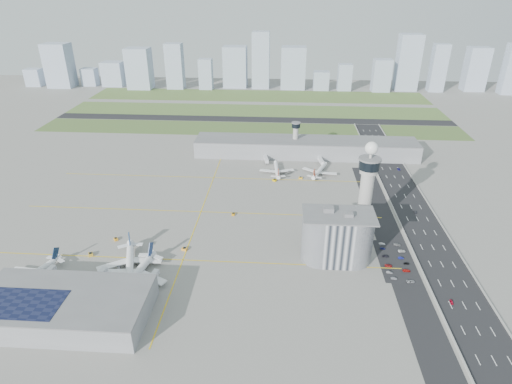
# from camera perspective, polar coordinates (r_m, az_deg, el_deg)

# --- Properties ---
(ground) EXTENTS (1000.00, 1000.00, 0.00)m
(ground) POSITION_cam_1_polar(r_m,az_deg,el_deg) (284.09, -0.48, -5.86)
(ground) COLOR gray
(grass_strip_0) EXTENTS (480.00, 50.00, 0.08)m
(grass_strip_0) POSITION_cam_1_polar(r_m,az_deg,el_deg) (490.06, -0.85, 8.42)
(grass_strip_0) COLOR #4C622E
(grass_strip_0) RESTS_ON ground
(grass_strip_1) EXTENTS (480.00, 60.00, 0.08)m
(grass_strip_1) POSITION_cam_1_polar(r_m,az_deg,el_deg) (561.63, -0.22, 10.78)
(grass_strip_1) COLOR #506F35
(grass_strip_1) RESTS_ON ground
(grass_strip_2) EXTENTS (480.00, 70.00, 0.08)m
(grass_strip_2) POSITION_cam_1_polar(r_m,az_deg,el_deg) (638.84, 0.30, 12.72)
(grass_strip_2) COLOR #566E34
(grass_strip_2) RESTS_ON ground
(runway) EXTENTS (480.00, 22.00, 0.10)m
(runway) POSITION_cam_1_polar(r_m,az_deg,el_deg) (525.24, -0.52, 9.67)
(runway) COLOR black
(runway) RESTS_ON ground
(highway) EXTENTS (28.00, 500.00, 0.10)m
(highway) POSITION_cam_1_polar(r_m,az_deg,el_deg) (299.44, 22.18, -6.21)
(highway) COLOR black
(highway) RESTS_ON ground
(barrier_left) EXTENTS (0.60, 500.00, 1.20)m
(barrier_left) POSITION_cam_1_polar(r_m,az_deg,el_deg) (294.94, 19.61, -6.13)
(barrier_left) COLOR #9E9E99
(barrier_left) RESTS_ON ground
(barrier_right) EXTENTS (0.60, 500.00, 1.20)m
(barrier_right) POSITION_cam_1_polar(r_m,az_deg,el_deg) (303.97, 24.71, -6.10)
(barrier_right) COLOR #9E9E99
(barrier_right) RESTS_ON ground
(landside_road) EXTENTS (18.00, 260.00, 0.08)m
(landside_road) POSITION_cam_1_polar(r_m,az_deg,el_deg) (284.22, 17.93, -7.30)
(landside_road) COLOR black
(landside_road) RESTS_ON ground
(parking_lot) EXTENTS (20.00, 44.00, 0.10)m
(parking_lot) POSITION_cam_1_polar(r_m,az_deg,el_deg) (274.11, 18.05, -8.68)
(parking_lot) COLOR black
(parking_lot) RESTS_ON ground
(taxiway_line_h_0) EXTENTS (260.00, 0.60, 0.01)m
(taxiway_line_h_0) POSITION_cam_1_polar(r_m,az_deg,el_deg) (265.18, -9.73, -8.92)
(taxiway_line_h_0) COLOR yellow
(taxiway_line_h_0) RESTS_ON ground
(taxiway_line_h_1) EXTENTS (260.00, 0.60, 0.01)m
(taxiway_line_h_1) POSITION_cam_1_polar(r_m,az_deg,el_deg) (314.71, -7.36, -2.63)
(taxiway_line_h_1) COLOR yellow
(taxiway_line_h_1) RESTS_ON ground
(taxiway_line_h_2) EXTENTS (260.00, 0.60, 0.01)m
(taxiway_line_h_2) POSITION_cam_1_polar(r_m,az_deg,el_deg) (367.37, -5.66, 1.91)
(taxiway_line_h_2) COLOR yellow
(taxiway_line_h_2) RESTS_ON ground
(taxiway_line_v) EXTENTS (0.60, 260.00, 0.01)m
(taxiway_line_v) POSITION_cam_1_polar(r_m,az_deg,el_deg) (314.71, -7.36, -2.63)
(taxiway_line_v) COLOR yellow
(taxiway_line_v) RESTS_ON ground
(control_tower) EXTENTS (14.00, 14.00, 64.50)m
(control_tower) POSITION_cam_1_polar(r_m,az_deg,el_deg) (278.75, 14.55, 0.78)
(control_tower) COLOR #ADAAA5
(control_tower) RESTS_ON ground
(secondary_tower) EXTENTS (8.60, 8.60, 31.90)m
(secondary_tower) POSITION_cam_1_polar(r_m,az_deg,el_deg) (411.63, 5.29, 7.49)
(secondary_tower) COLOR #ADAAA5
(secondary_tower) RESTS_ON ground
(admin_building) EXTENTS (42.00, 24.00, 33.50)m
(admin_building) POSITION_cam_1_polar(r_m,az_deg,el_deg) (258.89, 10.75, -5.91)
(admin_building) COLOR #B2B2B7
(admin_building) RESTS_ON ground
(terminal_pier) EXTENTS (210.00, 32.00, 15.80)m
(terminal_pier) POSITION_cam_1_polar(r_m,az_deg,el_deg) (413.80, 6.63, 5.92)
(terminal_pier) COLOR gray
(terminal_pier) RESTS_ON ground
(near_terminal) EXTENTS (84.00, 42.00, 13.00)m
(near_terminal) POSITION_cam_1_polar(r_m,az_deg,el_deg) (239.31, -24.33, -13.80)
(near_terminal) COLOR gray
(near_terminal) RESTS_ON ground
(airplane_near_a) EXTENTS (43.99, 47.20, 10.64)m
(airplane_near_a) POSITION_cam_1_polar(r_m,az_deg,el_deg) (274.04, -27.69, -9.36)
(airplane_near_a) COLOR white
(airplane_near_a) RESTS_ON ground
(airplane_near_b) EXTENTS (49.64, 53.99, 12.49)m
(airplane_near_b) POSITION_cam_1_polar(r_m,az_deg,el_deg) (261.65, -16.55, -8.63)
(airplane_near_b) COLOR white
(airplane_near_b) RESTS_ON ground
(airplane_near_c) EXTENTS (46.49, 51.74, 12.59)m
(airplane_near_c) POSITION_cam_1_polar(r_m,az_deg,el_deg) (250.93, -15.96, -10.20)
(airplane_near_c) COLOR white
(airplane_near_c) RESTS_ON ground
(airplane_far_a) EXTENTS (33.65, 38.52, 10.05)m
(airplane_far_a) POSITION_cam_1_polar(r_m,az_deg,el_deg) (374.22, 2.80, 3.33)
(airplane_far_a) COLOR white
(airplane_far_a) RESTS_ON ground
(airplane_far_b) EXTENTS (42.18, 45.39, 10.28)m
(airplane_far_b) POSITION_cam_1_polar(r_m,az_deg,el_deg) (375.82, 8.51, 3.18)
(airplane_far_b) COLOR white
(airplane_far_b) RESTS_ON ground
(jet_bridge_near_0) EXTENTS (5.39, 14.31, 5.70)m
(jet_bridge_near_0) POSITION_cam_1_polar(r_m,az_deg,el_deg) (267.05, -27.03, -10.83)
(jet_bridge_near_0) COLOR silver
(jet_bridge_near_0) RESTS_ON ground
(jet_bridge_near_1) EXTENTS (5.39, 14.31, 5.70)m
(jet_bridge_near_1) POSITION_cam_1_polar(r_m,az_deg,el_deg) (253.63, -21.06, -11.62)
(jet_bridge_near_1) COLOR silver
(jet_bridge_near_1) RESTS_ON ground
(jet_bridge_near_2) EXTENTS (5.39, 14.31, 5.70)m
(jet_bridge_near_2) POSITION_cam_1_polar(r_m,az_deg,el_deg) (243.18, -14.46, -12.34)
(jet_bridge_near_2) COLOR silver
(jet_bridge_near_2) RESTS_ON ground
(jet_bridge_far_0) EXTENTS (5.39, 14.31, 5.70)m
(jet_bridge_far_0) POSITION_cam_1_polar(r_m,az_deg,el_deg) (400.48, 1.22, 4.61)
(jet_bridge_far_0) COLOR silver
(jet_bridge_far_0) RESTS_ON ground
(jet_bridge_far_1) EXTENTS (5.39, 14.31, 5.70)m
(jet_bridge_far_1) POSITION_cam_1_polar(r_m,az_deg,el_deg) (401.54, 8.39, 4.39)
(jet_bridge_far_1) COLOR silver
(jet_bridge_far_1) RESTS_ON ground
(tug_0) EXTENTS (3.88, 4.35, 2.10)m
(tug_0) POSITION_cam_1_polar(r_m,az_deg,el_deg) (283.54, -21.18, -7.72)
(tug_0) COLOR gold
(tug_0) RESTS_ON ground
(tug_1) EXTENTS (3.57, 3.76, 1.80)m
(tug_1) POSITION_cam_1_polar(r_m,az_deg,el_deg) (293.76, -18.19, -5.96)
(tug_1) COLOR orange
(tug_1) RESTS_ON ground
(tug_2) EXTENTS (3.87, 3.14, 1.95)m
(tug_2) POSITION_cam_1_polar(r_m,az_deg,el_deg) (273.31, -9.52, -7.47)
(tug_2) COLOR orange
(tug_2) RESTS_ON ground
(tug_3) EXTENTS (2.19, 3.05, 1.71)m
(tug_3) POSITION_cam_1_polar(r_m,az_deg,el_deg) (308.10, -3.05, -2.93)
(tug_3) COLOR orange
(tug_3) RESTS_ON ground
(tug_4) EXTENTS (3.92, 3.68, 1.88)m
(tug_4) POSITION_cam_1_polar(r_m,az_deg,el_deg) (359.41, 2.49, 1.61)
(tug_4) COLOR #D8A900
(tug_4) RESTS_ON ground
(tug_5) EXTENTS (3.21, 2.26, 1.82)m
(tug_5) POSITION_cam_1_polar(r_m,az_deg,el_deg) (365.41, 5.96, 1.91)
(tug_5) COLOR gold
(tug_5) RESTS_ON ground
(car_lot_0) EXTENTS (3.56, 1.44, 1.21)m
(car_lot_0) POSITION_cam_1_polar(r_m,az_deg,el_deg) (258.42, 17.91, -10.89)
(car_lot_0) COLOR #B0B3BD
(car_lot_0) RESTS_ON ground
(car_lot_1) EXTENTS (3.58, 1.54, 1.15)m
(car_lot_1) POSITION_cam_1_polar(r_m,az_deg,el_deg) (262.35, 17.36, -10.18)
(car_lot_1) COLOR gray
(car_lot_1) RESTS_ON ground
(car_lot_2) EXTENTS (4.52, 2.47, 1.20)m
(car_lot_2) POSITION_cam_1_polar(r_m,az_deg,el_deg) (267.53, 17.25, -9.36)
(car_lot_2) COLOR #A82020
(car_lot_2) RESTS_ON ground
(car_lot_3) EXTENTS (4.06, 1.70, 1.17)m
(car_lot_3) POSITION_cam_1_polar(r_m,az_deg,el_deg) (275.50, 16.88, -8.16)
(car_lot_3) COLOR black
(car_lot_3) RESTS_ON ground
(car_lot_4) EXTENTS (3.37, 1.60, 1.11)m
(car_lot_4) POSITION_cam_1_polar(r_m,az_deg,el_deg) (282.21, 16.53, -7.21)
(car_lot_4) COLOR navy
(car_lot_4) RESTS_ON ground
(car_lot_5) EXTENTS (3.97, 1.46, 1.30)m
(car_lot_5) POSITION_cam_1_polar(r_m,az_deg,el_deg) (286.31, 16.46, -6.66)
(car_lot_5) COLOR white
(car_lot_5) RESTS_ON ground
(car_lot_6) EXTENTS (4.67, 2.52, 1.25)m
(car_lot_6) POSITION_cam_1_polar(r_m,az_deg,el_deg) (259.10, 19.92, -11.13)
(car_lot_6) COLOR #A1A4AA
(car_lot_6) RESTS_ON ground
(car_lot_7) EXTENTS (4.45, 1.85, 1.29)m
(car_lot_7) POSITION_cam_1_polar(r_m,az_deg,el_deg) (266.71, 19.43, -9.84)
(car_lot_7) COLOR #B61712
(car_lot_7) RESTS_ON ground
(car_lot_8) EXTENTS (3.27, 1.33, 1.11)m
(car_lot_8) POSITION_cam_1_polar(r_m,az_deg,el_deg) (272.90, 19.43, -8.96)
(car_lot_8) COLOR black
(car_lot_8) RESTS_ON ground
(car_lot_9) EXTENTS (3.60, 1.70, 1.14)m
(car_lot_9) POSITION_cam_1_polar(r_m,az_deg,el_deg) (276.67, 18.76, -8.31)
(car_lot_9) COLOR navy
(car_lot_9) RESTS_ON ground
(car_lot_10) EXTENTS (4.70, 2.38, 1.27)m
(car_lot_10) POSITION_cam_1_polar(r_m,az_deg,el_deg) (283.15, 18.87, -7.45)
(car_lot_10) COLOR silver
(car_lot_10) RESTS_ON ground
(car_lot_11) EXTENTS (4.65, 2.45, 1.29)m
(car_lot_11) POSITION_cam_1_polar(r_m,az_deg,el_deg) (288.49, 18.30, -6.67)
(car_lot_11) COLOR gray
(car_lot_11) RESTS_ON ground
(car_hw_0) EXTENTS (1.91, 3.82, 1.25)m
(car_hw_0) POSITION_cam_1_polar(r_m,az_deg,el_deg) (252.64, 24.62, -13.20)
(car_hw_0) COLOR #A80A24
(car_hw_0) RESTS_ON ground
(car_hw_1) EXTENTS (1.41, 3.66, 1.19)m
(car_hw_1) POSITION_cam_1_polar(r_m,az_deg,el_deg) (331.19, 20.47, -2.54)
(car_hw_1) COLOR black
(car_hw_1) RESTS_ON ground
(car_hw_2) EXTENTS (2.13, 4.47, 1.23)m
(car_hw_2) POSITION_cam_1_polar(r_m,az_deg,el_deg) (401.77, 18.51, 2.92)
(car_hw_2) COLOR navy
(car_hw_2) RESTS_ON ground
(car_hw_4) EXTENTS (1.67, 3.69, 1.23)m
(car_hw_4) POSITION_cam_1_polar(r_m,az_deg,el_deg) (454.85, 15.01, 6.12)
(car_hw_4) COLOR #999CA5
(car_hw_4) RESTS_ON ground
(skyline_bldg_0) EXTENTS (24.05, 19.24, 26.50)m
(skyline_bldg_0) POSITION_cam_1_polar(r_m,az_deg,el_deg) (783.07, -27.43, 13.42)
(skyline_bldg_0) COLOR #9EADC1
(skyline_bldg_0) RESTS_ON ground
(skyline_bldg_1) EXTENTS (37.63, 30.10, 65.60)m
(skyline_bldg_1) POSITION_cam_1_polar(r_m,az_deg,el_deg) (753.69, -24.76, 15.08)
(skyline_bldg_1) COLOR #9EADC1
(skyline_bldg_1) RESTS_ON ground
(skyline_bldg_2) EXTENTS (22.81, 18.25, 26.79)m
(skyline_bldg_2) POSITION_cam_1_polar(r_m,az_deg,el_deg) (750.56, -21.27, 14.12)
(skyline_bldg_2) COLOR #9EADC1
(skyline_bldg_2) RESTS_ON ground
(skyline_bldg_3) EXTENTS (32.30, 25.84, 36.93)m
(skyline_bldg_3) POSITION_cam_1_polar(r_m,az_deg,el_deg) (735.59, -18.47, 14.72)
(skyline_bldg_3) COLOR #9EADC1
(skyline_bldg_3) RESTS_ON ground
(skyline_bldg_4) EXTENTS (35.81, 28.65, 60.36)m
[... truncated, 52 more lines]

